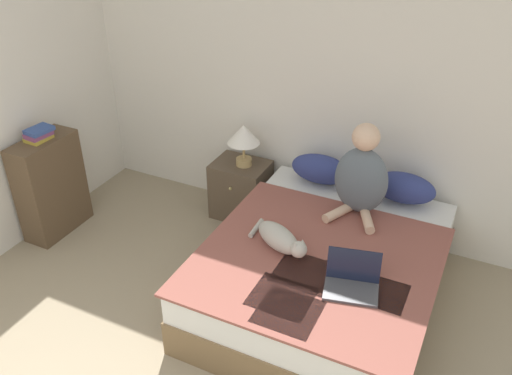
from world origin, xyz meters
name	(u,v)px	position (x,y,z in m)	size (l,w,h in m)	color
wall_back	(315,83)	(0.00, 3.49, 1.27)	(5.13, 0.05, 2.55)	silver
bed	(324,273)	(0.51, 2.46, 0.26)	(1.57, 1.90, 0.52)	brown
pillow_near	(320,169)	(0.17, 3.26, 0.63)	(0.49, 0.26, 0.23)	navy
pillow_far	(404,188)	(0.85, 3.26, 0.63)	(0.49, 0.26, 0.23)	navy
person_sitting	(361,176)	(0.59, 2.97, 0.82)	(0.40, 0.39, 0.72)	slate
cat_tabby	(280,239)	(0.24, 2.28, 0.60)	(0.49, 0.38, 0.18)	#A8A399
laptop_open	(352,282)	(0.80, 2.11, 0.57)	(0.38, 0.33, 0.22)	#424247
nightstand	(241,189)	(-0.55, 3.23, 0.26)	(0.48, 0.40, 0.53)	brown
table_lamp	(244,137)	(-0.51, 3.22, 0.80)	(0.28, 0.28, 0.38)	tan
bookshelf	(51,186)	(-1.90, 2.32, 0.44)	(0.26, 0.58, 0.87)	brown
book_stack_top	(39,134)	(-1.90, 2.32, 0.92)	(0.18, 0.22, 0.10)	gold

